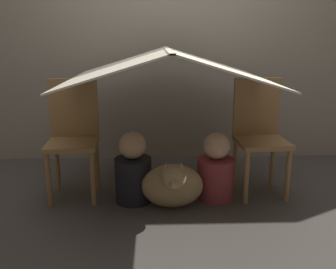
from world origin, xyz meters
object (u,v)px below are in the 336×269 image
(person_front, at_px, (133,171))
(person_second, at_px, (216,170))
(dog, at_px, (173,185))
(chair_right, at_px, (259,132))
(chair_left, at_px, (73,133))

(person_front, bearing_deg, person_second, 2.67)
(person_front, relative_size, dog, 1.21)
(chair_right, bearing_deg, chair_left, 176.34)
(chair_left, height_order, person_front, chair_left)
(chair_right, distance_m, person_front, 1.04)
(chair_right, bearing_deg, dog, -160.14)
(chair_left, xyz_separation_m, dog, (0.76, -0.30, -0.31))
(chair_left, height_order, dog, chair_left)
(person_front, height_order, dog, person_front)
(chair_right, bearing_deg, person_front, -174.51)
(chair_left, height_order, chair_right, same)
(chair_left, relative_size, person_second, 1.73)
(person_second, bearing_deg, person_front, -177.33)
(person_second, relative_size, dog, 1.17)
(person_second, height_order, dog, person_second)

